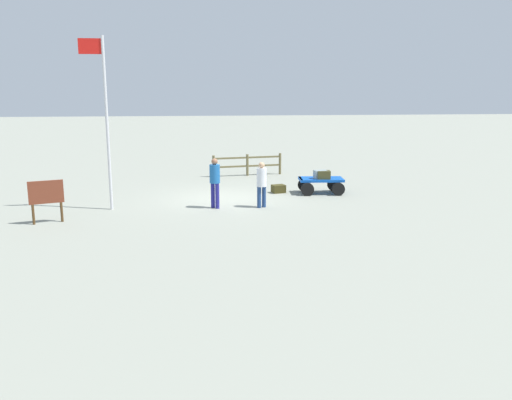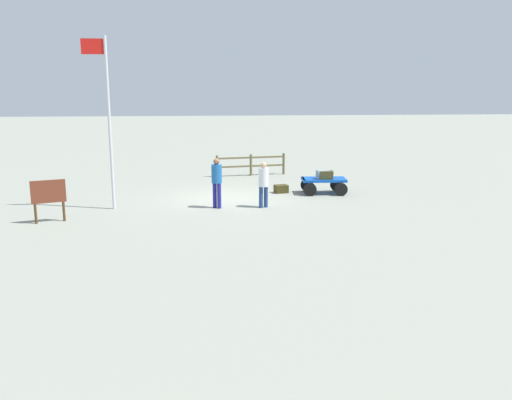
{
  "view_description": "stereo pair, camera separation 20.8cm",
  "coord_description": "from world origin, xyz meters",
  "views": [
    {
      "loc": [
        0.98,
        19.85,
        4.14
      ],
      "look_at": [
        -0.57,
        6.0,
        1.2
      ],
      "focal_mm": 37.59,
      "sensor_mm": 36.0,
      "label": 1
    },
    {
      "loc": [
        0.77,
        19.87,
        4.14
      ],
      "look_at": [
        -0.57,
        6.0,
        1.2
      ],
      "focal_mm": 37.59,
      "sensor_mm": 36.0,
      "label": 2
    }
  ],
  "objects": [
    {
      "name": "ground_plane",
      "position": [
        0.0,
        0.0,
        0.0
      ],
      "size": [
        120.0,
        120.0,
        0.0
      ],
      "primitive_type": "plane",
      "color": "gray"
    },
    {
      "name": "signboard",
      "position": [
        5.6,
        3.1,
        0.88
      ],
      "size": [
        1.0,
        0.39,
        1.34
      ],
      "color": "#4C3319",
      "rests_on": "ground"
    },
    {
      "name": "worker_lead",
      "position": [
        -1.25,
        1.65,
        0.93
      ],
      "size": [
        0.46,
        0.46,
        1.6
      ],
      "color": "navy",
      "rests_on": "ground"
    },
    {
      "name": "worker_trailing",
      "position": [
        0.37,
        1.57,
        1.03
      ],
      "size": [
        0.51,
        0.51,
        1.74
      ],
      "color": "navy",
      "rests_on": "ground"
    },
    {
      "name": "suitcase_navy",
      "position": [
        -2.25,
        -0.94,
        0.16
      ],
      "size": [
        0.59,
        0.5,
        0.32
      ],
      "color": "#3B3616",
      "rests_on": "ground"
    },
    {
      "name": "suitcase_dark",
      "position": [
        -3.96,
        -0.44,
        0.77
      ],
      "size": [
        0.54,
        0.43,
        0.33
      ],
      "color": "#3E3B1D",
      "rests_on": "luggage_cart"
    },
    {
      "name": "wooden_fence",
      "position": [
        -1.42,
        -5.29,
        0.58
      ],
      "size": [
        3.34,
        0.64,
        1.02
      ],
      "color": "brown",
      "rests_on": "ground"
    },
    {
      "name": "luggage_cart",
      "position": [
        -3.88,
        -0.63,
        0.43
      ],
      "size": [
        1.79,
        1.22,
        0.61
      ],
      "color": "#0E4CB5",
      "rests_on": "ground"
    },
    {
      "name": "suitcase_maroon",
      "position": [
        -3.84,
        -0.52,
        0.78
      ],
      "size": [
        0.52,
        0.39,
        0.33
      ],
      "color": "gray",
      "rests_on": "luggage_cart"
    },
    {
      "name": "flagpole",
      "position": [
        3.99,
        1.37,
        3.29
      ],
      "size": [
        0.83,
        0.1,
        5.78
      ],
      "color": "silver",
      "rests_on": "ground"
    }
  ]
}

